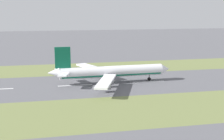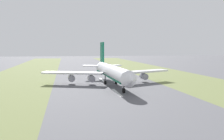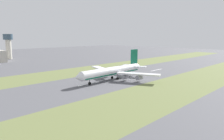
{
  "view_description": "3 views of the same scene",
  "coord_description": "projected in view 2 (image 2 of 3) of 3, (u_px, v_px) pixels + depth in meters",
  "views": [
    {
      "loc": [
        158.48,
        -29.22,
        39.82
      ],
      "look_at": [
        -1.64,
        4.39,
        7.0
      ],
      "focal_mm": 50.0,
      "sensor_mm": 36.0,
      "label": 1
    },
    {
      "loc": [
        19.68,
        121.81,
        17.33
      ],
      "look_at": [
        -1.64,
        4.39,
        7.0
      ],
      "focal_mm": 42.0,
      "sensor_mm": 36.0,
      "label": 2
    },
    {
      "loc": [
        -106.06,
        113.4,
        30.87
      ],
      "look_at": [
        -1.64,
        4.39,
        7.0
      ],
      "focal_mm": 35.0,
      "sensor_mm": 36.0,
      "label": 3
    }
  ],
  "objects": [
    {
      "name": "grass_median_east",
      "position": [
        7.0,
        86.0,
        116.4
      ],
      "size": [
        40.0,
        600.0,
        0.01
      ],
      "primitive_type": "cube",
      "color": "olive",
      "rests_on": "ground"
    },
    {
      "name": "ground_plane",
      "position": [
        107.0,
        84.0,
        124.41
      ],
      "size": [
        800.0,
        800.0,
        0.0
      ],
      "primitive_type": "plane",
      "color": "#56565B"
    },
    {
      "name": "centreline_dash_mid",
      "position": [
        102.0,
        80.0,
        139.71
      ],
      "size": [
        1.2,
        18.0,
        0.01
      ],
      "primitive_type": "cube",
      "color": "silver",
      "rests_on": "ground"
    },
    {
      "name": "centreline_dash_near",
      "position": [
        94.0,
        73.0,
        178.92
      ],
      "size": [
        1.2,
        18.0,
        0.01
      ],
      "primitive_type": "cube",
      "color": "silver",
      "rests_on": "ground"
    },
    {
      "name": "centreline_dash_far",
      "position": [
        117.0,
        93.0,
        100.5
      ],
      "size": [
        1.2,
        18.0,
        0.01
      ],
      "primitive_type": "cube",
      "color": "silver",
      "rests_on": "ground"
    },
    {
      "name": "airplane_main_jet",
      "position": [
        111.0,
        72.0,
        121.73
      ],
      "size": [
        64.1,
        67.14,
        20.2
      ],
      "color": "white",
      "rests_on": "ground"
    },
    {
      "name": "grass_median_west",
      "position": [
        195.0,
        82.0,
        132.41
      ],
      "size": [
        40.0,
        600.0,
        0.01
      ],
      "primitive_type": "cube",
      "color": "olive",
      "rests_on": "ground"
    }
  ]
}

